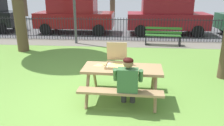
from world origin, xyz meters
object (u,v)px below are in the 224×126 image
(picnic_table_foreground, at_px, (122,75))
(parked_car_left, at_px, (75,15))
(park_bench_center, at_px, (163,36))
(parked_car_center, at_px, (167,16))
(pizza_box_open, at_px, (116,61))
(adult_at_table, at_px, (128,81))
(pizza_slice_on_table, at_px, (100,65))

(picnic_table_foreground, relative_size, parked_car_left, 0.42)
(park_bench_center, xyz_separation_m, parked_car_center, (0.51, 2.69, 0.59))
(pizza_box_open, distance_m, adult_at_table, 0.74)
(pizza_box_open, distance_m, parked_car_left, 8.51)
(picnic_table_foreground, xyz_separation_m, parked_car_center, (2.14, 8.13, 0.41))
(park_bench_center, bearing_deg, parked_car_center, 79.29)
(parked_car_left, bearing_deg, picnic_table_foreground, -69.17)
(adult_at_table, relative_size, parked_car_center, 0.27)
(pizza_box_open, xyz_separation_m, parked_car_center, (2.29, 7.98, 0.14))
(picnic_table_foreground, xyz_separation_m, parked_car_left, (-3.09, 8.13, 0.41))
(pizza_slice_on_table, distance_m, park_bench_center, 5.73)
(picnic_table_foreground, distance_m, parked_car_left, 8.70)
(adult_at_table, bearing_deg, parked_car_left, 110.50)
(picnic_table_foreground, relative_size, adult_at_table, 1.55)
(parked_car_left, xyz_separation_m, parked_car_center, (5.23, -0.00, 0.00))
(pizza_box_open, height_order, park_bench_center, pizza_box_open)
(pizza_box_open, bearing_deg, pizza_slice_on_table, -178.47)
(pizza_box_open, bearing_deg, park_bench_center, 71.39)
(picnic_table_foreground, height_order, adult_at_table, adult_at_table)
(pizza_box_open, xyz_separation_m, park_bench_center, (1.78, 5.29, -0.45))
(park_bench_center, height_order, parked_car_center, parked_car_center)
(pizza_slice_on_table, height_order, parked_car_center, parked_car_center)
(adult_at_table, bearing_deg, park_bench_center, 75.90)
(park_bench_center, bearing_deg, adult_at_table, -104.10)
(adult_at_table, bearing_deg, parked_car_center, 76.95)
(pizza_box_open, distance_m, park_bench_center, 5.60)
(pizza_box_open, bearing_deg, parked_car_left, 110.21)
(adult_at_table, relative_size, parked_car_left, 0.27)
(pizza_slice_on_table, relative_size, parked_car_left, 0.06)
(park_bench_center, bearing_deg, pizza_slice_on_table, -112.18)
(pizza_slice_on_table, height_order, park_bench_center, park_bench_center)
(pizza_slice_on_table, xyz_separation_m, adult_at_table, (0.67, -0.64, -0.12))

